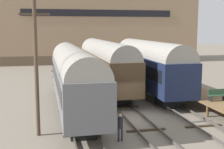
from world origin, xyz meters
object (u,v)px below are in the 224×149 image
(train_car_grey, at_px, (74,75))
(utility_pole, at_px, (36,66))
(train_car_navy, at_px, (150,64))
(train_car_brown, at_px, (105,62))
(person_worker, at_px, (120,125))
(bench, at_px, (217,95))

(train_car_grey, bearing_deg, utility_pole, -116.98)
(train_car_navy, bearing_deg, utility_pole, -135.92)
(train_car_brown, height_order, person_worker, train_car_brown)
(train_car_navy, height_order, train_car_grey, train_car_navy)
(train_car_brown, relative_size, person_worker, 10.99)
(bench, relative_size, utility_pole, 0.17)
(train_car_grey, bearing_deg, person_worker, -75.32)
(train_car_navy, bearing_deg, train_car_brown, 146.28)
(train_car_grey, height_order, bench, train_car_grey)
(person_worker, bearing_deg, train_car_navy, 64.00)
(train_car_grey, relative_size, train_car_brown, 0.96)
(train_car_grey, distance_m, person_worker, 8.00)
(train_car_navy, distance_m, train_car_brown, 4.89)
(train_car_brown, bearing_deg, utility_pole, -117.25)
(train_car_navy, bearing_deg, bench, -71.48)
(train_car_grey, height_order, person_worker, train_car_grey)
(train_car_navy, distance_m, bench, 8.78)
(train_car_navy, relative_size, train_car_brown, 0.85)
(person_worker, relative_size, utility_pole, 0.20)
(train_car_grey, distance_m, bench, 11.39)
(person_worker, bearing_deg, bench, 26.54)
(train_car_navy, xyz_separation_m, train_car_grey, (-8.13, -5.12, -0.09))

